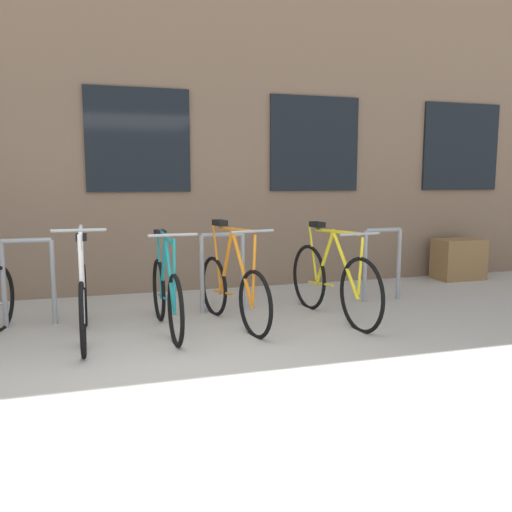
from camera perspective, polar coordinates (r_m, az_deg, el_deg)
The scene contains 8 objects.
ground_plane at distance 4.19m, azimuth -7.61°, elevation -12.49°, with size 42.00×42.00×0.00m, color #B2ADA0.
storefront_building at distance 10.90m, azimuth -14.23°, elevation 16.99°, with size 28.00×7.36×6.43m.
bike_rack at distance 5.87m, azimuth -13.09°, elevation -1.42°, with size 6.51×0.05×0.89m.
bicycle_white at distance 5.26m, azimuth -17.72°, elevation -4.38°, with size 0.44×1.66×1.08m.
bicycle_orange at distance 5.51m, azimuth -2.47°, elevation -3.41°, with size 0.47×1.62×1.07m.
bicycle_teal at distance 5.34m, azimuth -9.42°, elevation -3.93°, with size 0.44×1.62×1.01m.
bicycle_yellow at distance 5.80m, azimuth 8.07°, elevation -2.64°, with size 0.44×1.82×1.03m.
planter_box at distance 8.60m, azimuth 20.55°, elevation -0.30°, with size 0.70×0.44×0.60m, color olive.
Camera 1 is at (-0.63, -3.88, 1.46)m, focal length 38.01 mm.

